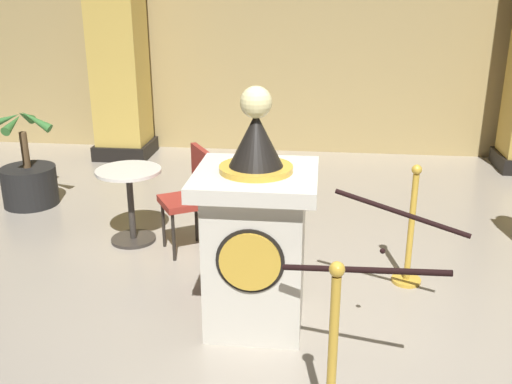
{
  "coord_description": "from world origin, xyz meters",
  "views": [
    {
      "loc": [
        0.04,
        -3.42,
        2.34
      ],
      "look_at": [
        -0.38,
        0.26,
        1.0
      ],
      "focal_mm": 41.04,
      "sensor_mm": 36.0,
      "label": 1
    }
  ],
  "objects_px": {
    "pedestal_clock": "(256,236)",
    "stanchion_near": "(331,380)",
    "stanchion_far": "(410,243)",
    "potted_palm_left": "(29,180)",
    "cafe_table": "(130,196)",
    "cafe_chair_red": "(192,191)"
  },
  "relations": [
    {
      "from": "stanchion_far",
      "to": "stanchion_near",
      "type": "bearing_deg",
      "value": -109.21
    },
    {
      "from": "pedestal_clock",
      "to": "potted_palm_left",
      "type": "height_order",
      "value": "pedestal_clock"
    },
    {
      "from": "stanchion_far",
      "to": "potted_palm_left",
      "type": "bearing_deg",
      "value": 160.91
    },
    {
      "from": "stanchion_near",
      "to": "cafe_chair_red",
      "type": "relative_size",
      "value": 1.1
    },
    {
      "from": "stanchion_far",
      "to": "cafe_chair_red",
      "type": "height_order",
      "value": "stanchion_far"
    },
    {
      "from": "stanchion_near",
      "to": "stanchion_far",
      "type": "xyz_separation_m",
      "value": [
        0.64,
        1.84,
        -0.02
      ]
    },
    {
      "from": "potted_palm_left",
      "to": "pedestal_clock",
      "type": "bearing_deg",
      "value": -37.24
    },
    {
      "from": "pedestal_clock",
      "to": "cafe_table",
      "type": "bearing_deg",
      "value": 136.11
    },
    {
      "from": "stanchion_near",
      "to": "cafe_table",
      "type": "xyz_separation_m",
      "value": [
        -1.85,
        2.38,
        0.09
      ]
    },
    {
      "from": "pedestal_clock",
      "to": "stanchion_near",
      "type": "xyz_separation_m",
      "value": [
        0.52,
        -1.1,
        -0.31
      ]
    },
    {
      "from": "pedestal_clock",
      "to": "cafe_table",
      "type": "xyz_separation_m",
      "value": [
        -1.33,
        1.28,
        -0.23
      ]
    },
    {
      "from": "pedestal_clock",
      "to": "stanchion_near",
      "type": "bearing_deg",
      "value": -64.53
    },
    {
      "from": "cafe_table",
      "to": "cafe_chair_red",
      "type": "distance_m",
      "value": 0.64
    },
    {
      "from": "stanchion_far",
      "to": "potted_palm_left",
      "type": "height_order",
      "value": "potted_palm_left"
    },
    {
      "from": "cafe_chair_red",
      "to": "cafe_table",
      "type": "bearing_deg",
      "value": 169.76
    },
    {
      "from": "stanchion_far",
      "to": "potted_palm_left",
      "type": "xyz_separation_m",
      "value": [
        -3.93,
        1.36,
        -0.07
      ]
    },
    {
      "from": "stanchion_far",
      "to": "cafe_chair_red",
      "type": "relative_size",
      "value": 1.06
    },
    {
      "from": "pedestal_clock",
      "to": "potted_palm_left",
      "type": "relative_size",
      "value": 1.58
    },
    {
      "from": "potted_palm_left",
      "to": "stanchion_near",
      "type": "bearing_deg",
      "value": -44.24
    },
    {
      "from": "pedestal_clock",
      "to": "cafe_chair_red",
      "type": "distance_m",
      "value": 1.37
    },
    {
      "from": "stanchion_far",
      "to": "cafe_table",
      "type": "height_order",
      "value": "stanchion_far"
    },
    {
      "from": "stanchion_near",
      "to": "stanchion_far",
      "type": "relative_size",
      "value": 1.05
    }
  ]
}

